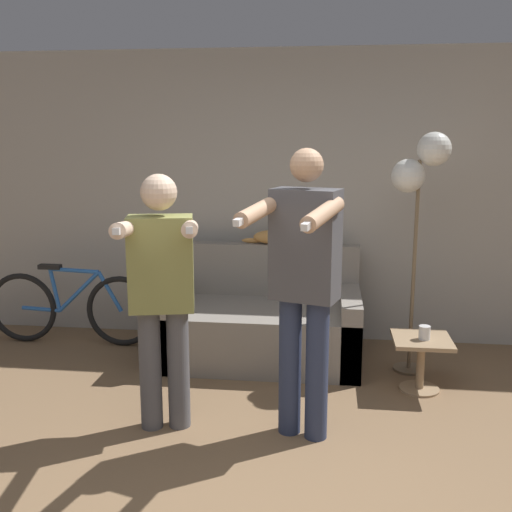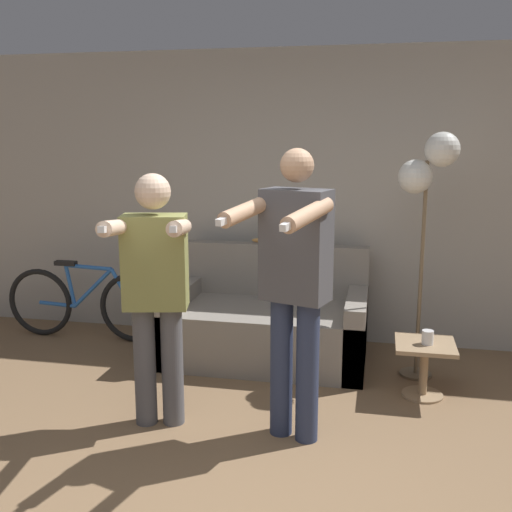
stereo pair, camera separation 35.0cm
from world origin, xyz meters
name	(u,v)px [view 1 (the left image)]	position (x,y,z in m)	size (l,w,h in m)	color
wall_back	(293,198)	(0.00, 2.78, 1.30)	(10.00, 0.05, 2.60)	#B7B2A8
couch	(261,324)	(-0.23, 2.18, 0.29)	(1.64, 0.94, 0.92)	gray
person_left	(162,287)	(-0.69, 0.86, 0.94)	(0.56, 0.74, 1.63)	#56565B
person_right	(304,278)	(0.18, 0.87, 1.02)	(0.59, 0.76, 1.79)	#2D3856
cat	(275,237)	(-0.14, 2.54, 0.98)	(0.49, 0.14, 0.16)	tan
floor_lamp	(420,175)	(1.00, 2.04, 1.56)	(0.43, 0.25, 1.88)	#756047
side_table	(421,353)	(1.02, 1.66, 0.29)	(0.42, 0.42, 0.40)	#A38460
cup	(424,333)	(1.03, 1.64, 0.45)	(0.08, 0.08, 0.10)	white
bicycle	(71,308)	(-1.95, 2.32, 0.34)	(1.57, 0.07, 0.73)	black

